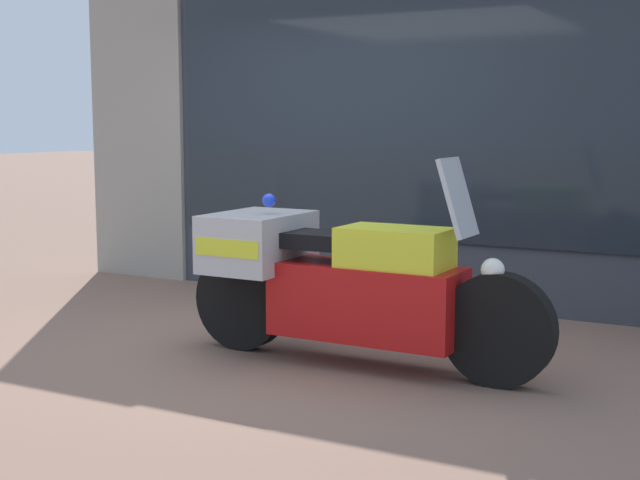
% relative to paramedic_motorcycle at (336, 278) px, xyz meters
% --- Properties ---
extents(ground_plane, '(60.00, 60.00, 0.00)m').
position_rel_paramedic_motorcycle_xyz_m(ground_plane, '(-0.76, 0.16, -0.55)').
color(ground_plane, '#7A5B4C').
extents(shop_building, '(6.02, 0.55, 3.26)m').
position_rel_paramedic_motorcycle_xyz_m(shop_building, '(-1.22, 2.16, 1.08)').
color(shop_building, '#333842').
rests_on(shop_building, ground).
extents(window_display, '(4.47, 0.30, 2.01)m').
position_rel_paramedic_motorcycle_xyz_m(window_display, '(-0.28, 2.19, -0.08)').
color(window_display, slate).
rests_on(window_display, ground).
extents(paramedic_motorcycle, '(2.48, 0.75, 1.34)m').
position_rel_paramedic_motorcycle_xyz_m(paramedic_motorcycle, '(0.00, 0.00, 0.00)').
color(paramedic_motorcycle, black).
rests_on(paramedic_motorcycle, ground).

